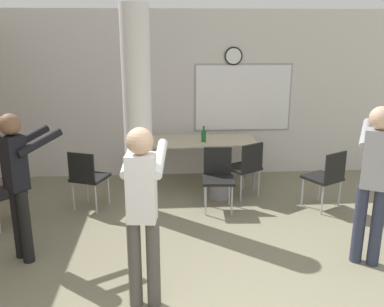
% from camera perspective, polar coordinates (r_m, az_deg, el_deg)
% --- Properties ---
extents(wall_back, '(8.00, 0.15, 2.80)m').
position_cam_1_polar(wall_back, '(7.37, 0.42, 7.83)').
color(wall_back, silver).
rests_on(wall_back, ground_plane).
extents(support_pillar, '(0.37, 0.37, 2.80)m').
position_cam_1_polar(support_pillar, '(5.70, -7.28, 5.22)').
color(support_pillar, white).
rests_on(support_pillar, ground_plane).
extents(folding_table, '(1.72, 0.76, 0.75)m').
position_cam_1_polar(folding_table, '(6.93, 1.33, 1.43)').
color(folding_table, beige).
rests_on(folding_table, ground_plane).
extents(bottle_on_table, '(0.08, 0.08, 0.25)m').
position_cam_1_polar(bottle_on_table, '(6.79, 1.56, 2.38)').
color(bottle_on_table, '#1E6B2D').
rests_on(bottle_on_table, folding_table).
extents(waste_bin, '(0.30, 0.30, 0.38)m').
position_cam_1_polar(waste_bin, '(6.50, 3.65, -4.40)').
color(waste_bin, gray).
rests_on(waste_bin, ground_plane).
extents(chair_near_pillar, '(0.57, 0.57, 0.87)m').
position_cam_1_polar(chair_near_pillar, '(6.18, -13.81, -2.81)').
color(chair_near_pillar, black).
rests_on(chair_near_pillar, ground_plane).
extents(chair_mid_room, '(0.60, 0.60, 0.87)m').
position_cam_1_polar(chair_mid_room, '(6.28, 17.51, -2.78)').
color(chair_mid_room, black).
rests_on(chair_mid_room, ground_plane).
extents(chair_table_right, '(0.60, 0.60, 0.87)m').
position_cam_1_polar(chair_table_right, '(6.48, 7.18, -1.56)').
color(chair_table_right, black).
rests_on(chair_table_right, ground_plane).
extents(chair_table_front, '(0.47, 0.47, 0.87)m').
position_cam_1_polar(chair_table_front, '(6.04, 3.48, -2.79)').
color(chair_table_front, black).
rests_on(chair_table_front, ground_plane).
extents(person_playing_side, '(0.59, 0.72, 1.74)m').
position_cam_1_polar(person_playing_side, '(4.85, 23.15, -2.51)').
color(person_playing_side, '#2D3347').
rests_on(person_playing_side, ground_plane).
extents(person_watching_back, '(0.64, 0.63, 1.65)m').
position_cam_1_polar(person_watching_back, '(4.91, -22.15, -2.82)').
color(person_watching_back, black).
rests_on(person_watching_back, ground_plane).
extents(person_playing_front, '(0.42, 0.68, 1.70)m').
position_cam_1_polar(person_playing_front, '(3.80, -6.62, -6.76)').
color(person_playing_front, '#514C47').
rests_on(person_playing_front, ground_plane).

